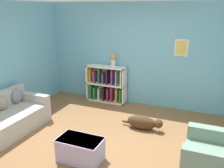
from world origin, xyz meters
TOP-DOWN VIEW (x-y plane):
  - ground_plane at (0.00, 0.00)m, footprint 14.00×14.00m
  - wall_back at (0.00, 2.25)m, footprint 5.60×0.13m
  - couch at (-2.03, -0.46)m, footprint 0.87×1.87m
  - bookshelf at (-0.85, 2.04)m, footprint 1.08×0.32m
  - recliner_chair at (2.01, -0.25)m, footprint 0.91×0.92m
  - coffee_table at (-0.12, -0.66)m, footprint 0.74×0.45m
  - dog at (0.53, 0.83)m, footprint 0.91×0.26m
  - vase at (-0.66, 2.02)m, footprint 0.15×0.15m

SIDE VIEW (x-z plane):
  - ground_plane at x=0.00m, z-range 0.00..0.00m
  - dog at x=0.53m, z-range 0.00..0.30m
  - coffee_table at x=-0.12m, z-range 0.01..0.41m
  - couch at x=-2.03m, z-range -0.09..0.67m
  - recliner_chair at x=2.01m, z-range -0.15..0.82m
  - bookshelf at x=-0.85m, z-range -0.02..0.95m
  - vase at x=-0.66m, z-range 1.00..1.34m
  - wall_back at x=0.00m, z-range 0.00..2.60m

